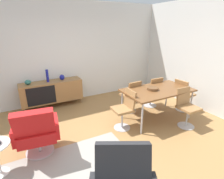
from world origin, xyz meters
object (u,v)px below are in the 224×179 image
at_px(sideboard, 52,91).
at_px(lounge_chair_red, 36,131).
at_px(vase_cobalt, 28,82).
at_px(vase_sculptural_dark, 62,77).
at_px(dining_chair_front_right, 186,106).
at_px(vase_ceramic_small, 47,76).
at_px(dining_chair_back_right, 153,91).
at_px(dining_chair_far_end, 183,94).
at_px(dining_chair_near_window, 125,108).
at_px(wooden_bowl_on_table, 153,89).
at_px(dining_chair_back_left, 131,95).
at_px(dining_table, 158,91).

height_order(sideboard, lounge_chair_red, lounge_chair_red).
bearing_deg(vase_cobalt, sideboard, -0.20).
relative_size(vase_sculptural_dark, dining_chair_front_right, 0.18).
height_order(vase_cobalt, vase_ceramic_small, vase_ceramic_small).
height_order(dining_chair_back_right, dining_chair_far_end, same).
xyz_separation_m(vase_cobalt, vase_ceramic_small, (0.49, 0.00, 0.11)).
height_order(dining_chair_near_window, lounge_chair_red, lounge_chair_red).
distance_m(dining_chair_far_end, lounge_chair_red, 3.55).
bearing_deg(sideboard, dining_chair_front_right, -45.18).
distance_m(wooden_bowl_on_table, dining_chair_near_window, 0.82).
bearing_deg(dining_chair_front_right, vase_sculptural_dark, 130.92).
relative_size(vase_sculptural_dark, dining_chair_back_right, 0.18).
bearing_deg(wooden_bowl_on_table, vase_cobalt, 143.54).
xyz_separation_m(sideboard, dining_chair_back_left, (1.72, -1.31, 0.03)).
height_order(sideboard, wooden_bowl_on_table, wooden_bowl_on_table).
height_order(dining_chair_front_right, dining_chair_back_left, same).
bearing_deg(lounge_chair_red, dining_chair_far_end, 0.69).
bearing_deg(wooden_bowl_on_table, dining_chair_far_end, -2.21).
bearing_deg(vase_sculptural_dark, wooden_bowl_on_table, -48.43).
bearing_deg(wooden_bowl_on_table, sideboard, 136.52).
distance_m(dining_chair_back_right, dining_chair_far_end, 0.78).
relative_size(dining_chair_near_window, dining_chair_far_end, 1.00).
distance_m(dining_chair_back_right, lounge_chair_red, 3.07).
bearing_deg(sideboard, vase_sculptural_dark, 0.35).
height_order(vase_ceramic_small, dining_chair_near_window, vase_ceramic_small).
bearing_deg(lounge_chair_red, vase_sculptural_dark, 64.93).
bearing_deg(dining_chair_far_end, dining_chair_back_right, 133.82).
xyz_separation_m(sideboard, vase_sculptural_dark, (0.31, 0.00, 0.36)).
height_order(dining_chair_far_end, lounge_chair_red, lounge_chair_red).
bearing_deg(dining_chair_near_window, lounge_chair_red, -178.53).
bearing_deg(dining_chair_back_right, dining_chair_back_left, 179.99).
xyz_separation_m(wooden_bowl_on_table, dining_chair_back_right, (0.48, 0.52, -0.30)).
height_order(wooden_bowl_on_table, dining_chair_front_right, dining_chair_front_right).
height_order(vase_sculptural_dark, dining_chair_front_right, vase_sculptural_dark).
xyz_separation_m(dining_chair_back_right, dining_chair_far_end, (0.54, -0.56, 0.00)).
height_order(dining_chair_near_window, dining_chair_front_right, same).
height_order(vase_ceramic_small, dining_chair_front_right, vase_ceramic_small).
xyz_separation_m(vase_cobalt, vase_sculptural_dark, (0.86, 0.00, 0.01)).
relative_size(vase_ceramic_small, dining_chair_near_window, 0.39).
xyz_separation_m(dining_chair_back_right, dining_chair_front_right, (0.00, -1.12, 0.00)).
relative_size(dining_chair_far_end, dining_chair_front_right, 1.00).
bearing_deg(vase_sculptural_dark, dining_chair_back_right, -31.98).
height_order(vase_cobalt, dining_table, vase_cobalt).
xyz_separation_m(vase_ceramic_small, wooden_bowl_on_table, (2.01, -1.84, -0.12)).
height_order(sideboard, vase_sculptural_dark, vase_sculptural_dark).
height_order(dining_table, dining_chair_back_left, dining_chair_back_left).
bearing_deg(dining_table, dining_chair_back_left, 121.78).
distance_m(vase_sculptural_dark, dining_chair_back_right, 2.51).
bearing_deg(dining_table, wooden_bowl_on_table, 164.71).
distance_m(vase_cobalt, vase_ceramic_small, 0.50).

